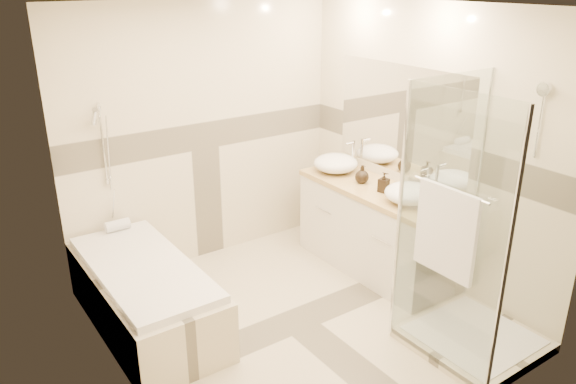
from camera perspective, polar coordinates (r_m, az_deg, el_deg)
room at (r=4.26m, az=1.34°, el=1.53°), size 2.82×3.02×2.52m
bathtub at (r=4.72m, az=-14.32°, el=-9.84°), size 0.75×1.70×0.56m
vanity at (r=5.42m, az=8.63°, el=-3.72°), size 0.58×1.62×0.85m
shower_enclosure at (r=4.45m, az=17.22°, el=-9.30°), size 0.96×0.93×2.04m
vessel_sink_near at (r=5.60m, az=4.87°, el=2.93°), size 0.44×0.44×0.18m
vessel_sink_far at (r=4.93m, az=12.20°, el=-0.13°), size 0.42×0.42×0.17m
faucet_near at (r=5.72m, az=6.57°, el=4.04°), size 0.12×0.03×0.28m
faucet_far at (r=5.06m, az=13.95°, el=1.21°), size 0.12×0.03×0.28m
amenity_bottle_a at (r=5.13m, az=9.71°, el=0.98°), size 0.10×0.10×0.18m
amenity_bottle_b at (r=5.33m, az=7.54°, el=1.81°), size 0.16×0.16×0.17m
folded_towels at (r=5.73m, az=3.94°, el=2.82°), size 0.14×0.23×0.07m
rolled_towel at (r=5.22m, az=-16.94°, el=-3.25°), size 0.21×0.10×0.10m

